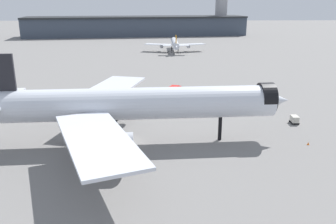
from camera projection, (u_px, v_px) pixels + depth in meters
ground at (133, 141)px, 73.81m from camera, size 900.00×900.00×0.00m
airliner_near_gate at (126, 105)px, 70.64m from camera, size 66.38×60.50×18.47m
airliner_far_taxiway at (175, 43)px, 202.42m from camera, size 34.86×38.01×10.10m
terminal_building at (140, 26)px, 288.05m from camera, size 177.39×53.11×30.99m
service_truck_front at (175, 90)px, 109.15m from camera, size 4.09×5.96×3.00m
baggage_cart_trailing at (294, 119)px, 84.26m from camera, size 1.99×2.44×1.82m
traffic_cone_near_nose at (308, 143)px, 71.92m from camera, size 0.46×0.46×0.57m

